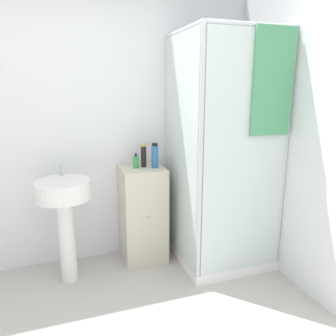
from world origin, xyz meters
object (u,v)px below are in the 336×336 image
(sink, at_px, (64,206))
(shampoo_bottle_tall_black, at_px, (144,156))
(shampoo_bottle_blue, at_px, (155,156))
(soap_dispenser, at_px, (136,162))

(sink, height_order, shampoo_bottle_tall_black, shampoo_bottle_tall_black)
(shampoo_bottle_tall_black, bearing_deg, shampoo_bottle_blue, -37.28)
(sink, xyz_separation_m, soap_dispenser, (0.64, 0.16, 0.29))
(soap_dispenser, distance_m, shampoo_bottle_blue, 0.18)
(soap_dispenser, xyz_separation_m, shampoo_bottle_blue, (0.16, -0.05, 0.05))
(soap_dispenser, bearing_deg, shampoo_bottle_tall_black, 11.54)
(soap_dispenser, distance_m, shampoo_bottle_tall_black, 0.09)
(soap_dispenser, xyz_separation_m, shampoo_bottle_tall_black, (0.08, 0.02, 0.05))
(shampoo_bottle_tall_black, bearing_deg, sink, -166.25)
(shampoo_bottle_blue, bearing_deg, sink, -172.21)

